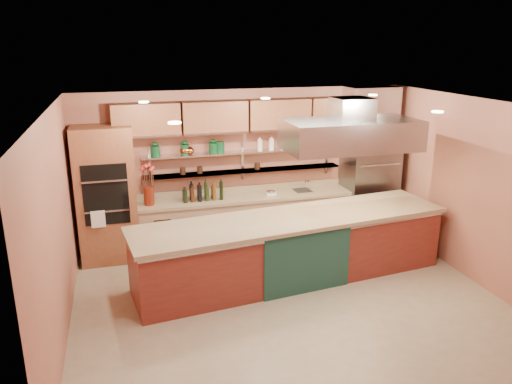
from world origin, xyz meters
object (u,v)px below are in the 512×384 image
object	(u,v)px
kitchen_scale	(271,192)
copper_kettle	(189,151)
flower_vase	(149,196)
refrigerator	(369,181)
green_canister	(220,147)
island	(292,248)

from	to	relation	value
kitchen_scale	copper_kettle	world-z (taller)	copper_kettle
flower_vase	kitchen_scale	xyz separation A→B (m)	(2.16, 0.00, -0.11)
refrigerator	kitchen_scale	distance (m)	1.96
green_canister	flower_vase	bearing A→B (deg)	-170.26
refrigerator	island	world-z (taller)	refrigerator
kitchen_scale	green_canister	world-z (taller)	green_canister
refrigerator	island	distance (m)	2.59
refrigerator	kitchen_scale	world-z (taller)	refrigerator
copper_kettle	green_canister	size ratio (longest dim) A/B	0.88
flower_vase	copper_kettle	distance (m)	1.04
refrigerator	flower_vase	bearing A→B (deg)	179.86
green_canister	kitchen_scale	bearing A→B (deg)	-14.14
copper_kettle	green_canister	bearing A→B (deg)	0.00
flower_vase	island	bearing A→B (deg)	-35.71
flower_vase	kitchen_scale	size ratio (longest dim) A/B	1.81
refrigerator	island	size ratio (longest dim) A/B	0.43
refrigerator	copper_kettle	world-z (taller)	refrigerator
flower_vase	green_canister	bearing A→B (deg)	9.74
copper_kettle	green_canister	world-z (taller)	green_canister
copper_kettle	kitchen_scale	bearing A→B (deg)	-8.82
refrigerator	flower_vase	size ratio (longest dim) A/B	6.71
island	copper_kettle	bearing A→B (deg)	120.78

